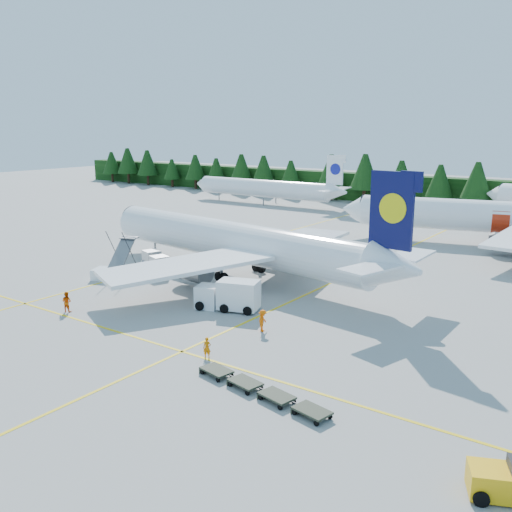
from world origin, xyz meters
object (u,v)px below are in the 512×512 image
Objects in this scene: airstairs at (115,271)px; service_truck at (228,295)px; airliner_navy at (226,240)px; baggage_tug at (507,481)px; airliner_red at (495,217)px.

service_truck is (16.63, -1.21, 0.51)m from airstairs.
baggage_tug is at bearing -26.57° from airliner_navy.
baggage_tug is (26.91, -13.82, -0.54)m from service_truck.
airliner_navy is at bearing 121.69° from baggage_tug.
baggage_tug is at bearing -45.24° from service_truck.
airliner_red is (20.66, 33.76, 0.14)m from airliner_navy.
airliner_navy is 42.66m from baggage_tug.
airstairs is (-29.03, -42.71, -3.06)m from airliner_red.
airliner_red reaches higher than airstairs.
airstairs reaches higher than service_truck.
airliner_navy is at bearing 24.66° from airstairs.
airliner_navy is 0.98× the size of airliner_red.
airliner_red reaches higher than airliner_navy.
airstairs is 1.88× the size of baggage_tug.
airliner_red is at bearing 66.25° from airliner_navy.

